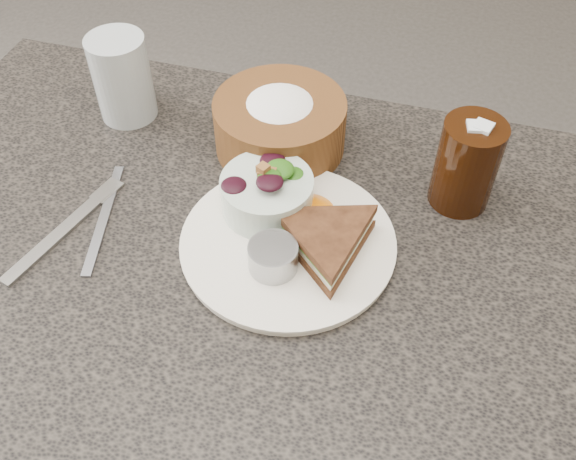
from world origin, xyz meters
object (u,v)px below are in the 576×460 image
(dinner_plate, at_px, (288,243))
(water_glass, at_px, (122,78))
(salad_bowl, at_px, (267,189))
(dressing_ramekin, at_px, (273,257))
(cola_glass, at_px, (468,161))
(dining_table, at_px, (245,396))
(sandwich, at_px, (326,240))
(bread_basket, at_px, (280,117))

(dinner_plate, distance_m, water_glass, 0.36)
(dinner_plate, bearing_deg, salad_bowl, 131.67)
(dressing_ramekin, relative_size, cola_glass, 0.44)
(dining_table, relative_size, cola_glass, 7.49)
(dressing_ramekin, distance_m, cola_glass, 0.27)
(dining_table, bearing_deg, cola_glass, 33.53)
(sandwich, distance_m, salad_bowl, 0.10)
(bread_basket, bearing_deg, dressing_ramekin, -75.44)
(dining_table, bearing_deg, salad_bowl, 71.23)
(dining_table, distance_m, cola_glass, 0.54)
(cola_glass, bearing_deg, sandwich, -134.79)
(dressing_ramekin, bearing_deg, sandwich, 37.13)
(salad_bowl, height_order, dressing_ramekin, salad_bowl)
(bread_basket, relative_size, cola_glass, 1.36)
(dining_table, relative_size, bread_basket, 5.51)
(sandwich, distance_m, bread_basket, 0.21)
(sandwich, bearing_deg, bread_basket, 163.71)
(dinner_plate, distance_m, dressing_ramekin, 0.05)
(dining_table, height_order, dressing_ramekin, dressing_ramekin)
(dining_table, bearing_deg, bread_basket, 89.13)
(salad_bowl, height_order, cola_glass, cola_glass)
(dressing_ramekin, xyz_separation_m, water_glass, (-0.29, 0.23, 0.03))
(dining_table, xyz_separation_m, bread_basket, (0.00, 0.21, 0.43))
(sandwich, height_order, water_glass, water_glass)
(dressing_ramekin, distance_m, water_glass, 0.38)
(dining_table, relative_size, water_glass, 7.98)
(dinner_plate, bearing_deg, bread_basket, 109.55)
(dinner_plate, distance_m, cola_glass, 0.25)
(dining_table, height_order, cola_glass, cola_glass)
(dressing_ramekin, bearing_deg, salad_bowl, 111.37)
(cola_glass, bearing_deg, bread_basket, 172.12)
(dining_table, bearing_deg, sandwich, 12.88)
(sandwich, xyz_separation_m, water_glass, (-0.35, 0.19, 0.03))
(water_glass, bearing_deg, dinner_plate, -31.71)
(bread_basket, bearing_deg, sandwich, -58.35)
(dressing_ramekin, relative_size, bread_basket, 0.32)
(cola_glass, distance_m, water_glass, 0.49)
(dinner_plate, height_order, bread_basket, bread_basket)
(dinner_plate, height_order, water_glass, water_glass)
(salad_bowl, distance_m, cola_glass, 0.25)
(sandwich, height_order, cola_glass, cola_glass)
(salad_bowl, xyz_separation_m, water_glass, (-0.26, 0.14, 0.02))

